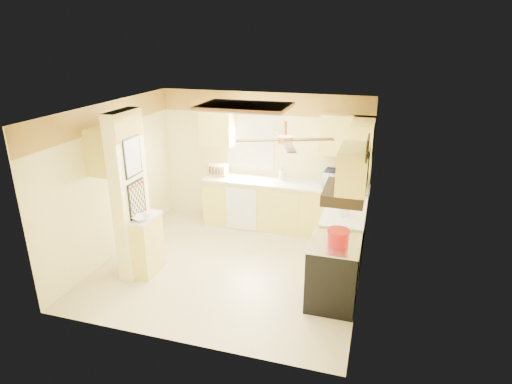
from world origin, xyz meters
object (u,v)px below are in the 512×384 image
(dutch_oven, at_px, (338,237))
(kettle, at_px, (345,207))
(microwave, at_px, (340,179))
(bowl, at_px, (141,218))
(stove, at_px, (333,273))

(dutch_oven, relative_size, kettle, 1.17)
(microwave, distance_m, dutch_oven, 2.20)
(bowl, bearing_deg, kettle, 20.54)
(microwave, bearing_deg, bowl, 45.11)
(microwave, xyz_separation_m, bowl, (-2.61, -2.27, -0.12))
(stove, distance_m, dutch_oven, 0.56)
(bowl, bearing_deg, stove, 2.70)
(kettle, bearing_deg, microwave, 99.57)
(stove, distance_m, microwave, 2.24)
(stove, height_order, bowl, bowl)
(bowl, height_order, kettle, kettle)
(dutch_oven, xyz_separation_m, kettle, (-0.01, 0.97, 0.04))
(bowl, relative_size, kettle, 0.93)
(kettle, bearing_deg, dutch_oven, -89.13)
(stove, xyz_separation_m, microwave, (-0.18, 2.14, 0.63))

